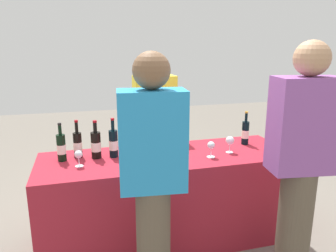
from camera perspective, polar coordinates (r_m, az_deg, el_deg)
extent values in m
plane|color=slate|center=(3.02, 0.00, -19.12)|extent=(12.00, 12.00, 0.00)
cube|color=maroon|center=(2.83, 0.00, -12.58)|extent=(2.10, 0.70, 0.77)
cylinder|color=black|center=(2.65, -18.39, -3.70)|extent=(0.07, 0.07, 0.21)
cylinder|color=black|center=(2.61, -18.63, -0.67)|extent=(0.03, 0.03, 0.08)
cylinder|color=black|center=(2.60, -18.71, 0.33)|extent=(0.03, 0.03, 0.02)
cylinder|color=silver|center=(2.66, -18.37, -3.92)|extent=(0.07, 0.07, 0.07)
cylinder|color=black|center=(2.70, -15.72, -3.29)|extent=(0.07, 0.07, 0.20)
cylinder|color=black|center=(2.66, -15.93, -0.27)|extent=(0.03, 0.03, 0.09)
cylinder|color=maroon|center=(2.65, -16.00, 0.83)|extent=(0.03, 0.03, 0.02)
cylinder|color=silver|center=(2.70, -15.70, -3.50)|extent=(0.07, 0.07, 0.07)
cylinder|color=black|center=(2.64, -12.65, -3.35)|extent=(0.08, 0.08, 0.21)
cylinder|color=black|center=(2.61, -12.82, -0.26)|extent=(0.03, 0.03, 0.08)
cylinder|color=maroon|center=(2.59, -12.88, 0.78)|extent=(0.03, 0.03, 0.02)
cylinder|color=silver|center=(2.65, -12.64, -3.57)|extent=(0.08, 0.08, 0.07)
cylinder|color=black|center=(2.64, -9.65, -3.13)|extent=(0.07, 0.07, 0.22)
cylinder|color=black|center=(2.60, -9.79, 0.11)|extent=(0.03, 0.03, 0.09)
cylinder|color=maroon|center=(2.59, -9.84, 1.20)|extent=(0.03, 0.03, 0.02)
cylinder|color=silver|center=(2.64, -9.64, -3.36)|extent=(0.07, 0.07, 0.08)
cylinder|color=black|center=(2.74, -6.50, -2.62)|extent=(0.08, 0.08, 0.20)
cylinder|color=black|center=(2.70, -6.58, 0.22)|extent=(0.03, 0.03, 0.08)
cylinder|color=gold|center=(2.69, -6.61, 1.19)|extent=(0.03, 0.03, 0.02)
cylinder|color=silver|center=(2.74, -6.50, -2.82)|extent=(0.08, 0.08, 0.07)
cylinder|color=black|center=(2.77, -4.80, -1.98)|extent=(0.07, 0.07, 0.24)
cylinder|color=black|center=(2.73, -4.87, 1.21)|extent=(0.03, 0.03, 0.08)
cylinder|color=black|center=(2.72, -4.89, 2.15)|extent=(0.03, 0.03, 0.02)
cylinder|color=silver|center=(2.77, -4.80, -2.22)|extent=(0.07, 0.07, 0.08)
cylinder|color=black|center=(2.76, 0.97, -2.10)|extent=(0.07, 0.07, 0.23)
cylinder|color=black|center=(2.73, 0.99, 1.00)|extent=(0.03, 0.03, 0.08)
cylinder|color=gold|center=(2.72, 0.99, 2.00)|extent=(0.03, 0.03, 0.02)
cylinder|color=silver|center=(2.77, 0.97, -2.32)|extent=(0.08, 0.08, 0.08)
cylinder|color=black|center=(3.02, 13.55, -1.21)|extent=(0.06, 0.06, 0.21)
cylinder|color=black|center=(2.99, 13.71, 1.49)|extent=(0.02, 0.02, 0.08)
cylinder|color=gold|center=(2.98, 13.76, 2.40)|extent=(0.03, 0.03, 0.02)
cylinder|color=silver|center=(3.03, 13.54, -1.41)|extent=(0.07, 0.07, 0.07)
cylinder|color=silver|center=(2.53, -15.46, -6.87)|extent=(0.06, 0.06, 0.00)
cylinder|color=silver|center=(2.51, -15.51, -6.14)|extent=(0.01, 0.01, 0.06)
sphere|color=silver|center=(2.50, -15.60, -4.86)|extent=(0.06, 0.06, 0.06)
sphere|color=#590C19|center=(2.50, -15.58, -5.09)|extent=(0.03, 0.03, 0.03)
cylinder|color=silver|center=(2.65, 7.59, -5.45)|extent=(0.07, 0.07, 0.00)
cylinder|color=silver|center=(2.64, 7.62, -4.70)|extent=(0.01, 0.01, 0.07)
sphere|color=silver|center=(2.62, 7.66, -3.40)|extent=(0.06, 0.06, 0.06)
cylinder|color=silver|center=(2.79, 10.84, -4.59)|extent=(0.06, 0.06, 0.00)
cylinder|color=silver|center=(2.78, 10.87, -3.87)|extent=(0.01, 0.01, 0.07)
sphere|color=silver|center=(2.76, 10.94, -2.54)|extent=(0.07, 0.07, 0.07)
sphere|color=#590C19|center=(2.76, 10.92, -2.80)|extent=(0.04, 0.04, 0.04)
cylinder|color=#3F3351|center=(3.30, -2.26, -8.36)|extent=(0.22, 0.22, 0.79)
cube|color=yellow|center=(3.10, -2.38, 3.47)|extent=(0.40, 0.22, 0.59)
sphere|color=brown|center=(3.05, -2.46, 10.89)|extent=(0.21, 0.21, 0.21)
cylinder|color=brown|center=(2.21, -2.58, -20.38)|extent=(0.22, 0.22, 0.81)
cube|color=#268CCC|center=(1.90, -2.81, -2.61)|extent=(0.42, 0.26, 0.60)
sphere|color=brown|center=(1.83, -2.97, 9.82)|extent=(0.22, 0.22, 0.22)
cylinder|color=brown|center=(2.54, 21.45, -16.12)|extent=(0.24, 0.24, 0.84)
cube|color=#8C4C99|center=(2.27, 23.09, 0.14)|extent=(0.46, 0.30, 0.63)
sphere|color=tan|center=(2.22, 24.17, 10.91)|extent=(0.23, 0.23, 0.23)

